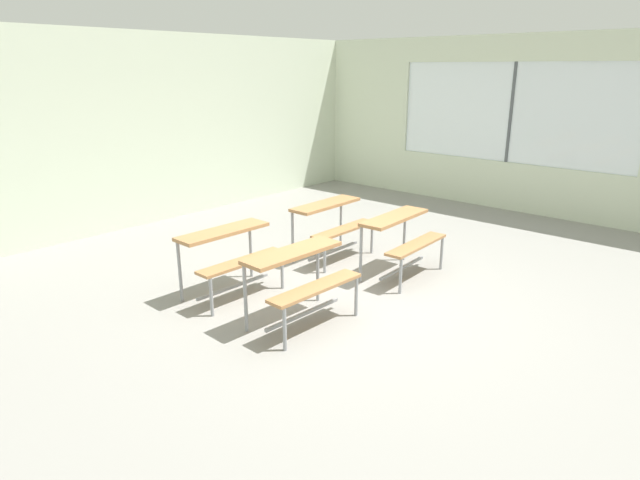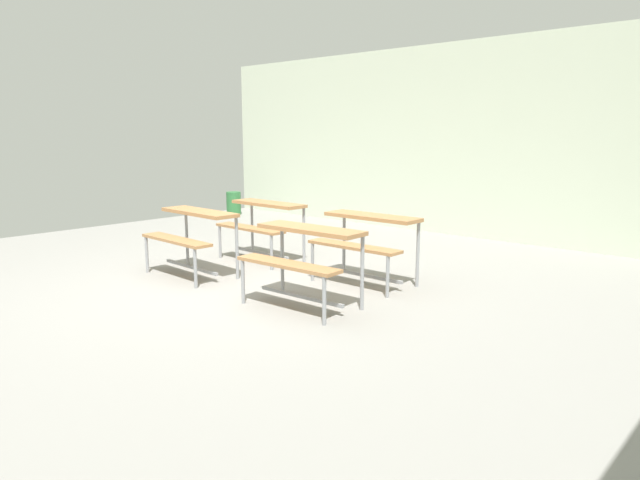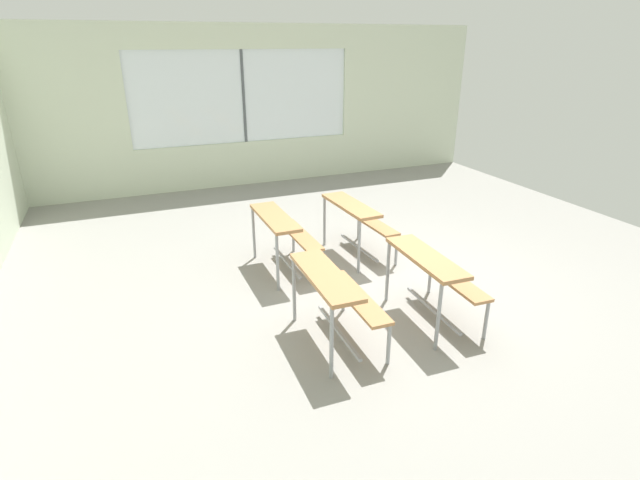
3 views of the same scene
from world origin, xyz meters
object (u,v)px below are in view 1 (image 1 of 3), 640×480
at_px(desk_bench_r1c0, 230,247).
at_px(desk_bench_r1c1, 332,217).
at_px(desk_bench_r0c1, 402,231).
at_px(desk_bench_r0c0, 301,270).

bearing_deg(desk_bench_r1c0, desk_bench_r1c1, -0.45).
bearing_deg(desk_bench_r1c1, desk_bench_r0c1, -86.73).
distance_m(desk_bench_r0c1, desk_bench_r1c1, 1.05).
height_order(desk_bench_r0c1, desk_bench_r1c0, same).
relative_size(desk_bench_r0c0, desk_bench_r0c1, 1.00).
height_order(desk_bench_r0c0, desk_bench_r1c0, same).
relative_size(desk_bench_r0c0, desk_bench_r1c0, 1.01).
height_order(desk_bench_r1c0, desk_bench_r1c1, same).
relative_size(desk_bench_r1c0, desk_bench_r1c1, 1.01).
xyz_separation_m(desk_bench_r0c0, desk_bench_r1c1, (1.69, 1.03, 0.00)).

